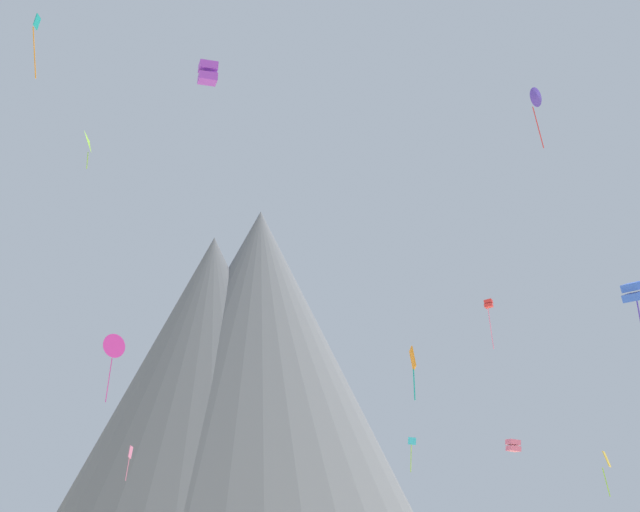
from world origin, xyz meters
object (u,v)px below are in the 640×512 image
object	(u,v)px
kite_cyan_low	(412,446)
kite_pink_low	(130,456)
rock_massif	(239,380)
kite_lime_high	(89,142)
kite_violet_high	(208,73)
kite_orange_low	(413,362)
kite_indigo_high	(537,98)
kite_magenta_mid	(113,347)
kite_gold_low	(607,465)
kite_teal_high	(36,34)
kite_blue_mid	(633,292)
kite_red_mid	(489,305)
kite_rainbow_low	(513,445)

from	to	relation	value
kite_cyan_low	kite_pink_low	bearing A→B (deg)	-152.54
rock_massif	kite_pink_low	distance (m)	38.44
kite_lime_high	kite_violet_high	bearing A→B (deg)	-155.49
kite_orange_low	kite_violet_high	distance (m)	23.64
kite_lime_high	kite_indigo_high	bearing A→B (deg)	-116.79
rock_massif	kite_pink_low	xyz separation A→B (m)	(-5.08, -35.98, -12.53)
kite_cyan_low	kite_pink_low	size ratio (longest dim) A/B	1.02
rock_massif	kite_magenta_mid	bearing A→B (deg)	-98.83
kite_orange_low	kite_gold_low	xyz separation A→B (m)	(16.92, 17.90, -5.61)
kite_violet_high	kite_indigo_high	xyz separation A→B (m)	(25.21, 12.53, 4.42)
kite_violet_high	kite_orange_low	bearing A→B (deg)	-6.38
kite_pink_low	kite_magenta_mid	bearing A→B (deg)	-144.38
kite_magenta_mid	kite_indigo_high	bearing A→B (deg)	116.43
kite_violet_high	kite_teal_high	distance (m)	14.19
kite_orange_low	kite_blue_mid	distance (m)	13.78
kite_cyan_low	kite_gold_low	xyz separation A→B (m)	(15.01, -12.21, -2.31)
kite_orange_low	kite_gold_low	bearing A→B (deg)	177.36
kite_red_mid	kite_rainbow_low	distance (m)	14.36
kite_magenta_mid	kite_blue_mid	bearing A→B (deg)	100.75
kite_pink_low	kite_gold_low	world-z (taller)	kite_pink_low
kite_lime_high	kite_blue_mid	world-z (taller)	kite_lime_high
kite_cyan_low	kite_red_mid	bearing A→B (deg)	-27.32
rock_massif	kite_blue_mid	size ratio (longest dim) A/B	21.67
kite_red_mid	kite_orange_low	distance (m)	25.58
kite_cyan_low	kite_gold_low	size ratio (longest dim) A/B	0.93
kite_magenta_mid	kite_teal_high	bearing A→B (deg)	45.21
kite_violet_high	kite_rainbow_low	xyz separation A→B (m)	(25.01, 32.01, -22.58)
rock_massif	kite_cyan_low	xyz separation A→B (m)	(22.11, -32.87, -11.53)
kite_red_mid	kite_gold_low	size ratio (longest dim) A/B	1.30
rock_massif	kite_orange_low	bearing A→B (deg)	-72.22
kite_orange_low	kite_pink_low	world-z (taller)	kite_orange_low
kite_rainbow_low	kite_indigo_high	size ratio (longest dim) A/B	0.26
kite_lime_high	kite_violet_high	world-z (taller)	kite_lime_high
kite_lime_high	kite_magenta_mid	size ratio (longest dim) A/B	0.65
kite_violet_high	kite_blue_mid	xyz separation A→B (m)	(26.04, -1.37, -15.99)
kite_red_mid	kite_gold_low	xyz separation A→B (m)	(7.97, -4.31, -14.62)
kite_pink_low	kite_rainbow_low	world-z (taller)	kite_rainbow_low
kite_pink_low	kite_gold_low	xyz separation A→B (m)	(42.20, -9.10, -1.31)
kite_magenta_mid	kite_rainbow_low	xyz separation A→B (m)	(38.08, 6.23, -8.82)
kite_cyan_low	kite_violet_high	xyz separation A→B (m)	(-15.27, -33.01, 22.58)
kite_lime_high	kite_indigo_high	size ratio (longest dim) A/B	0.75
kite_red_mid	kite_teal_high	bearing A→B (deg)	145.03
kite_gold_low	kite_indigo_high	distance (m)	30.88
kite_teal_high	kite_indigo_high	xyz separation A→B (m)	(38.41, 10.43, -0.37)
kite_red_mid	kite_magenta_mid	size ratio (longest dim) A/B	0.73
kite_orange_low	kite_magenta_mid	world-z (taller)	kite_magenta_mid
kite_orange_low	kite_pink_low	bearing A→B (deg)	-96.13
kite_rainbow_low	kite_pink_low	bearing A→B (deg)	-107.45
kite_magenta_mid	kite_teal_high	xyz separation A→B (m)	(-0.13, -23.68, 18.55)
kite_pink_low	kite_blue_mid	distance (m)	49.77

